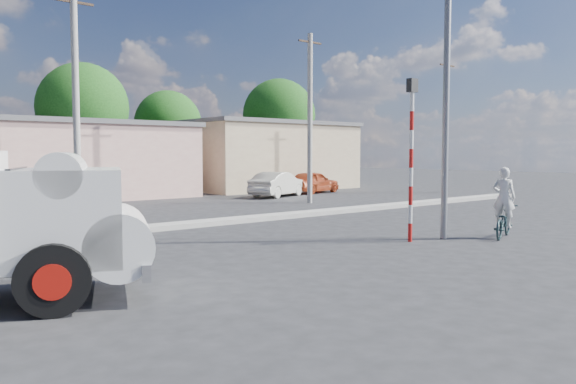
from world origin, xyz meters
TOP-DOWN VIEW (x-y plane):
  - ground_plane at (0.00, 0.00)m, footprint 120.00×120.00m
  - median at (0.00, 8.00)m, footprint 40.00×0.80m
  - bicycle at (5.77, 0.25)m, footprint 1.83×1.13m
  - cyclist at (5.77, 0.25)m, footprint 0.58×0.72m
  - car_cream at (10.22, 15.96)m, footprint 4.35×2.88m
  - car_red at (13.61, 16.82)m, footprint 4.10×2.33m
  - traffic_pole at (3.20, 1.50)m, footprint 0.28×0.18m
  - streetlight at (4.14, 1.20)m, footprint 2.34×0.22m
  - building_row at (1.10, 22.00)m, footprint 37.80×7.30m
  - tree_row at (3.76, 28.45)m, footprint 43.62×7.43m
  - utility_poles at (3.25, 12.00)m, footprint 35.40×0.24m

SIDE VIEW (x-z plane):
  - ground_plane at x=0.00m, z-range 0.00..0.00m
  - median at x=0.00m, z-range 0.00..0.16m
  - bicycle at x=5.77m, z-range 0.00..0.91m
  - car_red at x=13.61m, z-range 0.00..1.32m
  - car_cream at x=10.22m, z-range 0.00..1.35m
  - cyclist at x=5.77m, z-range 0.00..1.70m
  - building_row at x=1.10m, z-range -0.09..4.35m
  - traffic_pole at x=3.20m, z-range 0.41..4.77m
  - utility_poles at x=3.25m, z-range 0.07..8.07m
  - streetlight at x=4.14m, z-range 0.46..9.46m
  - tree_row at x=3.76m, z-range 0.78..9.21m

